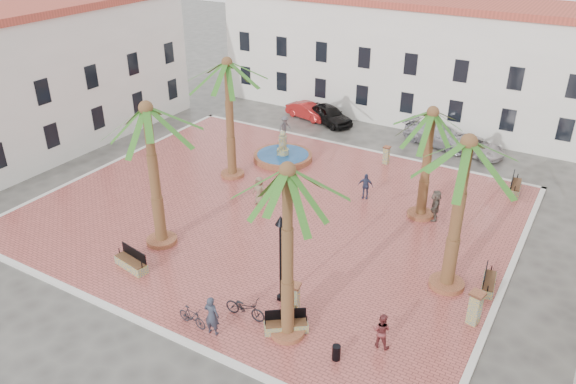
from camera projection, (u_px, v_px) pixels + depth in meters
name	position (u px, v px, depth m)	size (l,w,h in m)	color
ground	(273.00, 212.00, 32.41)	(120.00, 120.00, 0.00)	#56544F
plaza	(273.00, 211.00, 32.37)	(26.00, 22.00, 0.15)	#B2514A
kerb_n	(353.00, 147.00, 40.77)	(26.30, 0.30, 0.16)	silver
kerb_s	(137.00, 320.00, 23.97)	(26.30, 0.30, 0.16)	silver
kerb_e	(506.00, 280.00, 26.50)	(0.30, 22.30, 0.16)	silver
kerb_w	(112.00, 164.00, 38.24)	(0.30, 22.30, 0.16)	silver
building_north	(403.00, 57.00, 45.49)	(30.40, 7.40, 9.50)	white
building_west	(39.00, 80.00, 38.67)	(6.40, 24.40, 10.00)	white
fountain	(283.00, 156.00, 38.58)	(4.04, 4.04, 2.09)	#A55B3A
palm_nw	(228.00, 76.00, 33.42)	(4.92, 4.92, 7.74)	#A55B3A
palm_sw	(148.00, 125.00, 26.33)	(5.15, 5.15, 7.69)	#A55B3A
palm_s	(288.00, 190.00, 20.04)	(4.60, 4.60, 7.77)	#A55B3A
palm_e	(466.00, 161.00, 23.08)	(5.25, 5.25, 7.54)	#A55B3A
palm_ne	(431.00, 126.00, 29.29)	(4.82, 4.82, 6.49)	#A55B3A
bench_s	(132.00, 263.00, 27.12)	(2.01, 0.92, 1.02)	#919061
bench_se	(286.00, 326.00, 23.15)	(1.78, 1.54, 0.96)	#919061
bench_e	(488.00, 283.00, 25.73)	(0.77, 1.85, 0.95)	#919061
bench_ne	(515.00, 187.00, 34.35)	(0.80, 2.02, 1.04)	#919061
lamppost_s	(281.00, 244.00, 23.79)	(0.47, 0.47, 4.30)	black
lamppost_e	(461.00, 191.00, 28.21)	(0.46, 0.46, 4.25)	black
bollard_se	(294.00, 298.00, 23.92)	(0.64, 0.64, 1.51)	#919061
bollard_n	(386.00, 155.00, 37.81)	(0.47, 0.47, 1.24)	#919061
bollard_e	(475.00, 307.00, 23.34)	(0.67, 0.67, 1.56)	#919061
litter_bin	(336.00, 353.00, 21.68)	(0.34, 0.34, 0.65)	black
cyclist_a	(212.00, 316.00, 22.73)	(0.67, 0.44, 1.83)	#2D3241
bicycle_a	(245.00, 308.00, 23.81)	(0.67, 1.91, 1.00)	black
cyclist_b	(381.00, 330.00, 22.13)	(0.76, 0.59, 1.56)	maroon
bicycle_b	(192.00, 317.00, 23.38)	(0.42, 1.49, 0.90)	black
pedestrian_fountain_a	(259.00, 190.00, 32.69)	(0.83, 0.54, 1.70)	#7D664D
pedestrian_fountain_b	(365.00, 186.00, 33.35)	(0.93, 0.39, 1.58)	#313958
pedestrian_north	(285.00, 126.00, 42.14)	(1.04, 0.60, 1.61)	#4D4D53
pedestrian_east	(436.00, 205.00, 31.02)	(1.67, 0.53, 1.80)	#675C52
car_black	(329.00, 114.00, 45.03)	(1.81, 4.50, 1.53)	black
car_red	(308.00, 111.00, 46.18)	(1.35, 3.88, 1.28)	#A71B1B
car_silver	(438.00, 135.00, 41.07)	(2.11, 5.19, 1.51)	#B5B3BD
car_white	(474.00, 146.00, 39.62)	(2.03, 4.41, 1.23)	beige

